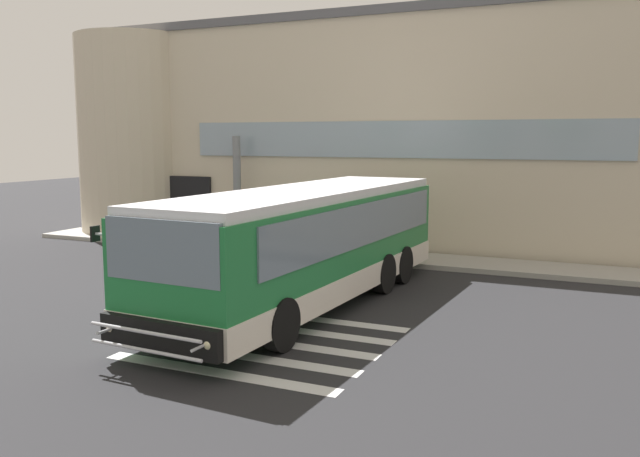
{
  "coord_description": "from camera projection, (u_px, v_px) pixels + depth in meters",
  "views": [
    {
      "loc": [
        7.83,
        -14.84,
        3.86
      ],
      "look_at": [
        0.86,
        0.71,
        1.5
      ],
      "focal_mm": 36.93,
      "sensor_mm": 36.0,
      "label": 1
    }
  ],
  "objects": [
    {
      "name": "terminal_building",
      "position": [
        393.0,
        133.0,
        27.34
      ],
      "size": [
        22.59,
        13.8,
        8.11
      ],
      "color": "beige",
      "rests_on": "ground"
    },
    {
      "name": "bay_paint_stripes",
      "position": [
        269.0,
        342.0,
        12.51
      ],
      "size": [
        4.4,
        3.96,
        0.01
      ],
      "color": "silver",
      "rests_on": "ground"
    },
    {
      "name": "passenger_near_column",
      "position": [
        248.0,
        218.0,
        22.71
      ],
      "size": [
        0.5,
        0.52,
        1.68
      ],
      "color": "#2D2D33",
      "rests_on": "boarding_curb"
    },
    {
      "name": "safety_bollard_yellow",
      "position": [
        324.0,
        248.0,
        20.43
      ],
      "size": [
        0.18,
        0.18,
        0.9
      ],
      "primitive_type": "cylinder",
      "color": "yellow",
      "rests_on": "ground"
    },
    {
      "name": "passenger_by_doorway",
      "position": [
        273.0,
        221.0,
        22.12
      ],
      "size": [
        0.59,
        0.26,
        1.68
      ],
      "color": "#4C4233",
      "rests_on": "boarding_curb"
    },
    {
      "name": "boarding_curb",
      "position": [
        347.0,
        255.0,
        21.45
      ],
      "size": [
        24.79,
        2.0,
        0.15
      ],
      "primitive_type": "cube",
      "color": "#9E9B93",
      "rests_on": "ground"
    },
    {
      "name": "entry_support_column",
      "position": [
        237.0,
        189.0,
        23.54
      ],
      "size": [
        0.28,
        0.28,
        3.76
      ],
      "primitive_type": "cylinder",
      "color": "slate",
      "rests_on": "boarding_curb"
    },
    {
      "name": "bus_main_foreground",
      "position": [
        307.0,
        248.0,
        15.16
      ],
      "size": [
        3.54,
        10.67,
        2.7
      ],
      "color": "#1E7238",
      "rests_on": "ground"
    },
    {
      "name": "ground_plane",
      "position": [
        279.0,
        287.0,
        17.12
      ],
      "size": [
        80.0,
        90.0,
        0.02
      ],
      "primitive_type": "cube",
      "color": "#232326",
      "rests_on": "ground"
    }
  ]
}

